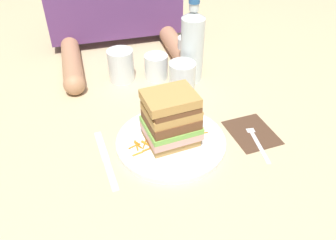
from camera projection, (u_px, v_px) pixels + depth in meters
ground_plane at (173, 143)px, 0.81m from camera, size 3.00×3.00×0.00m
main_plate at (171, 143)px, 0.80m from camera, size 0.26×0.26×0.01m
sandwich at (171, 120)px, 0.76m from camera, size 0.13×0.12×0.13m
carrot_shred_0 at (134, 146)px, 0.78m from camera, size 0.03×0.01×0.00m
carrot_shred_1 at (146, 150)px, 0.77m from camera, size 0.02×0.01×0.00m
carrot_shred_2 at (137, 143)px, 0.79m from camera, size 0.01×0.02×0.00m
carrot_shred_3 at (137, 146)px, 0.78m from camera, size 0.00×0.03×0.00m
carrot_shred_4 at (138, 154)px, 0.76m from camera, size 0.03×0.01×0.00m
carrot_shred_5 at (147, 144)px, 0.79m from camera, size 0.02×0.03×0.00m
carrot_shred_6 at (145, 143)px, 0.79m from camera, size 0.02×0.02×0.00m
carrot_shred_7 at (145, 145)px, 0.78m from camera, size 0.02×0.03×0.00m
carrot_shred_8 at (138, 144)px, 0.78m from camera, size 0.01×0.02×0.00m
carrot_shred_9 at (204, 134)px, 0.81m from camera, size 0.03×0.00×0.00m
carrot_shred_10 at (199, 137)px, 0.81m from camera, size 0.02×0.03×0.00m
carrot_shred_11 at (203, 131)px, 0.82m from camera, size 0.01×0.03×0.00m
carrot_shred_12 at (196, 137)px, 0.80m from camera, size 0.03×0.01×0.00m
carrot_shred_13 at (197, 130)px, 0.83m from camera, size 0.02×0.01×0.00m
carrot_shred_14 at (192, 135)px, 0.81m from camera, size 0.01×0.02×0.00m
napkin_dark at (252, 132)px, 0.84m from camera, size 0.11×0.14×0.00m
fork at (255, 137)px, 0.82m from camera, size 0.03×0.17×0.00m
knife at (106, 161)px, 0.76m from camera, size 0.03×0.20×0.00m
juice_glass at (182, 81)px, 0.96m from camera, size 0.07×0.07×0.10m
water_bottle at (192, 46)px, 0.98m from camera, size 0.07×0.07×0.25m
empty_tumbler_0 at (156, 67)px, 1.03m from camera, size 0.07×0.07×0.08m
empty_tumbler_1 at (121, 66)px, 1.01m from camera, size 0.08×0.08×0.10m
empty_tumbler_2 at (189, 51)px, 1.09m from camera, size 0.07×0.07×0.09m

